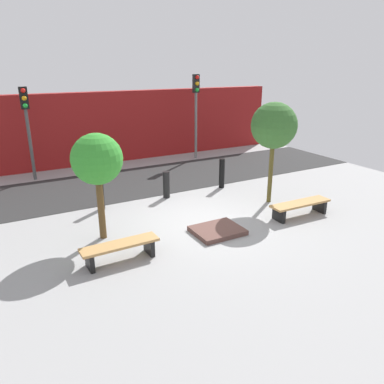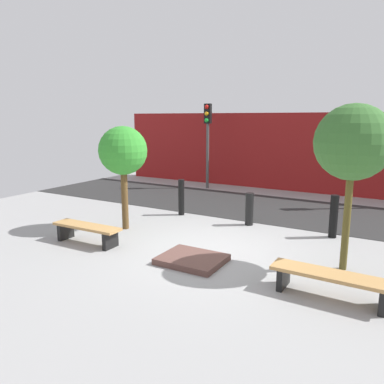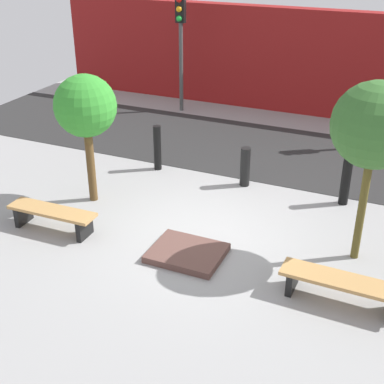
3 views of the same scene
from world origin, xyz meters
name	(u,v)px [view 2 (image 2 of 3)]	position (x,y,z in m)	size (l,w,h in m)	color
ground_plane	(209,251)	(0.00, 0.00, 0.00)	(18.00, 18.00, 0.00)	#949494
road_strip	(273,209)	(0.00, 4.47, 0.01)	(18.00, 3.71, 0.01)	#282828
building_facade	(303,152)	(0.00, 7.95, 1.53)	(16.20, 0.50, 3.05)	maroon
bench_left	(87,230)	(-2.68, -0.94, 0.32)	(1.75, 0.48, 0.44)	black
bench_right	(331,280)	(2.68, -0.94, 0.31)	(1.91, 0.51, 0.43)	black
planter_bed	(192,259)	(0.00, -0.74, 0.06)	(1.25, 1.02, 0.12)	brown
tree_behind_left_bench	(123,152)	(-2.68, 0.42, 2.02)	(1.23, 1.23, 2.66)	brown
tree_behind_right_bench	(353,143)	(2.68, 0.42, 2.41)	(1.39, 1.39, 3.12)	brown
bollard_far_left	(181,197)	(-2.16, 2.36, 0.54)	(0.18, 0.18, 1.07)	black
bollard_left	(249,209)	(0.00, 2.36, 0.44)	(0.22, 0.22, 0.89)	black
bollard_center	(334,216)	(2.16, 2.36, 0.52)	(0.20, 0.20, 1.05)	black
traffic_light_west	(208,130)	(-3.51, 6.61, 2.37)	(0.28, 0.27, 3.41)	#484848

